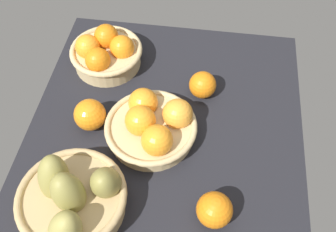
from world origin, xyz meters
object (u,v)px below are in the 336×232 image
(loose_orange_front_gap, at_px, (203,85))
(loose_orange_side_gap, at_px, (214,210))
(basket_far_left_pears, at_px, (73,199))
(loose_orange_back_gap, at_px, (90,116))
(basket_far_right, at_px, (106,53))
(basket_center, at_px, (152,125))

(loose_orange_front_gap, relative_size, loose_orange_side_gap, 0.93)
(loose_orange_front_gap, bearing_deg, basket_far_left_pears, 146.79)
(loose_orange_front_gap, xyz_separation_m, loose_orange_back_gap, (-0.15, 0.28, 0.00))
(basket_far_left_pears, relative_size, loose_orange_front_gap, 3.35)
(basket_far_left_pears, xyz_separation_m, loose_orange_back_gap, (0.23, 0.03, -0.01))
(loose_orange_side_gap, bearing_deg, loose_orange_back_gap, 58.08)
(basket_far_right, relative_size, loose_orange_front_gap, 2.81)
(basket_far_left_pears, relative_size, basket_far_right, 1.19)
(basket_center, relative_size, loose_orange_back_gap, 2.83)
(loose_orange_front_gap, distance_m, loose_orange_side_gap, 0.37)
(basket_center, xyz_separation_m, loose_orange_front_gap, (0.16, -0.11, -0.00))
(basket_far_left_pears, xyz_separation_m, basket_center, (0.23, -0.14, -0.01))
(loose_orange_front_gap, height_order, loose_orange_back_gap, loose_orange_back_gap)
(loose_orange_front_gap, bearing_deg, loose_orange_back_gap, 118.41)
(basket_center, bearing_deg, loose_orange_front_gap, -36.38)
(basket_far_right, bearing_deg, basket_center, -142.74)
(basket_center, bearing_deg, basket_far_right, 37.26)
(basket_center, height_order, loose_orange_front_gap, basket_center)
(basket_far_right, bearing_deg, loose_orange_side_gap, -141.49)
(basket_far_right, relative_size, loose_orange_back_gap, 2.53)
(basket_center, relative_size, loose_orange_front_gap, 3.13)
(loose_orange_back_gap, distance_m, loose_orange_side_gap, 0.40)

